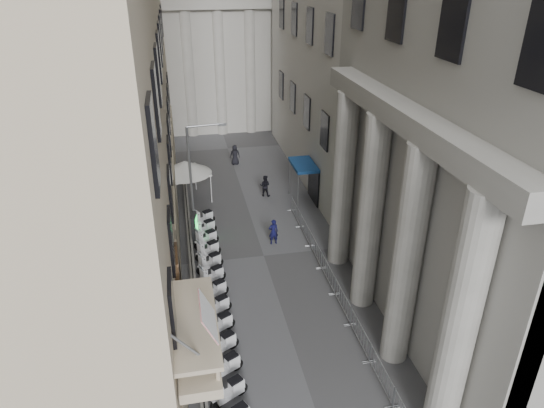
{
  "coord_description": "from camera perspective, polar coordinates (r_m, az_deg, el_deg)",
  "views": [
    {
      "loc": [
        -4.29,
        -5.15,
        15.81
      ],
      "look_at": [
        0.09,
        17.12,
        4.5
      ],
      "focal_mm": 32.0,
      "sensor_mm": 36.0,
      "label": 1
    }
  ],
  "objects": [
    {
      "name": "street_lamp",
      "position": [
        29.75,
        -9.08,
        3.51
      ],
      "size": [
        2.41,
        0.44,
        7.39
      ],
      "rotation": [
        0.0,
        0.0,
        0.11
      ],
      "color": "gray",
      "rests_on": "ground"
    },
    {
      "name": "info_kiosk",
      "position": [
        30.74,
        -9.1,
        -2.76
      ],
      "size": [
        0.44,
        0.94,
        1.91
      ],
      "rotation": [
        0.0,
        0.0,
        -0.18
      ],
      "color": "black",
      "rests_on": "ground"
    },
    {
      "name": "scooter_13",
      "position": [
        30.57,
        -7.64,
        -4.93
      ],
      "size": [
        1.5,
        1.15,
        1.5
      ],
      "primitive_type": null,
      "rotation": [
        0.0,
        0.0,
        2.05
      ],
      "color": "white",
      "rests_on": "ground"
    },
    {
      "name": "iron_fence",
      "position": [
        28.04,
        -9.29,
        -8.24
      ],
      "size": [
        0.3,
        28.0,
        1.4
      ],
      "primitive_type": null,
      "color": "black",
      "rests_on": "ground"
    },
    {
      "name": "scooter_6",
      "position": [
        23.01,
        -5.8,
        -17.1
      ],
      "size": [
        1.5,
        1.15,
        1.5
      ],
      "primitive_type": null,
      "rotation": [
        0.0,
        0.0,
        2.05
      ],
      "color": "white",
      "rests_on": "ground"
    },
    {
      "name": "scooter_7",
      "position": [
        24.0,
        -6.14,
        -14.91
      ],
      "size": [
        1.5,
        1.15,
        1.5
      ],
      "primitive_type": null,
      "rotation": [
        0.0,
        0.0,
        2.05
      ],
      "color": "white",
      "rests_on": "ground"
    },
    {
      "name": "barrier_5",
      "position": [
        29.37,
        5.1,
        -6.2
      ],
      "size": [
        0.6,
        2.4,
        1.1
      ],
      "primitive_type": null,
      "color": "#9FA2A7",
      "rests_on": "ground"
    },
    {
      "name": "blue_awning",
      "position": [
        35.94,
        3.61,
        0.33
      ],
      "size": [
        1.6,
        3.0,
        3.0
      ],
      "primitive_type": null,
      "color": "navy",
      "rests_on": "ground"
    },
    {
      "name": "scooter_14",
      "position": [
        31.73,
        -7.82,
        -3.67
      ],
      "size": [
        1.5,
        1.15,
        1.5
      ],
      "primitive_type": null,
      "rotation": [
        0.0,
        0.0,
        2.05
      ],
      "color": "white",
      "rests_on": "ground"
    },
    {
      "name": "scooter_4",
      "position": [
        21.13,
        -4.98,
        -22.1
      ],
      "size": [
        1.5,
        1.15,
        1.5
      ],
      "primitive_type": null,
      "rotation": [
        0.0,
        0.0,
        2.05
      ],
      "color": "white",
      "rests_on": "ground"
    },
    {
      "name": "pedestrian_c",
      "position": [
        42.37,
        -4.38,
        5.79
      ],
      "size": [
        0.89,
        0.6,
        1.77
      ],
      "primitive_type": "imported",
      "rotation": [
        0.0,
        0.0,
        3.18
      ],
      "color": "black",
      "rests_on": "ground"
    },
    {
      "name": "scooter_15",
      "position": [
        32.91,
        -7.99,
        -2.51
      ],
      "size": [
        1.5,
        1.15,
        1.5
      ],
      "primitive_type": null,
      "rotation": [
        0.0,
        0.0,
        2.05
      ],
      "color": "white",
      "rests_on": "ground"
    },
    {
      "name": "barrier_1",
      "position": [
        22.13,
        12.57,
        -19.95
      ],
      "size": [
        0.6,
        2.4,
        1.1
      ],
      "primitive_type": null,
      "color": "#9FA2A7",
      "rests_on": "ground"
    },
    {
      "name": "barrier_6",
      "position": [
        31.42,
        3.87,
        -3.79
      ],
      "size": [
        0.6,
        2.4,
        1.1
      ],
      "primitive_type": null,
      "color": "#9FA2A7",
      "rests_on": "ground"
    },
    {
      "name": "scooter_12",
      "position": [
        29.42,
        -7.44,
        -6.28
      ],
      "size": [
        1.5,
        1.15,
        1.5
      ],
      "primitive_type": null,
      "rotation": [
        0.0,
        0.0,
        2.05
      ],
      "color": "white",
      "rests_on": "ground"
    },
    {
      "name": "scooter_11",
      "position": [
        28.29,
        -7.23,
        -7.74
      ],
      "size": [
        1.5,
        1.15,
        1.5
      ],
      "primitive_type": null,
      "rotation": [
        0.0,
        0.0,
        2.05
      ],
      "color": "white",
      "rests_on": "ground"
    },
    {
      "name": "security_tent",
      "position": [
        35.18,
        -9.21,
        4.08
      ],
      "size": [
        3.83,
        3.83,
        3.11
      ],
      "color": "white",
      "rests_on": "ground"
    },
    {
      "name": "pedestrian_b",
      "position": [
        36.39,
        -0.84,
        2.16
      ],
      "size": [
        0.98,
        0.89,
        1.65
      ],
      "primitive_type": "imported",
      "rotation": [
        0.0,
        0.0,
        2.73
      ],
      "color": "black",
      "rests_on": "ground"
    },
    {
      "name": "scooter_5",
      "position": [
        22.05,
        -5.41,
        -19.5
      ],
      "size": [
        1.5,
        1.15,
        1.5
      ],
      "primitive_type": null,
      "rotation": [
        0.0,
        0.0,
        2.05
      ],
      "color": "white",
      "rests_on": "ground"
    },
    {
      "name": "scooter_8",
      "position": [
        25.03,
        -6.46,
        -12.89
      ],
      "size": [
        1.5,
        1.15,
        1.5
      ],
      "primitive_type": null,
      "rotation": [
        0.0,
        0.0,
        2.05
      ],
      "color": "white",
      "rests_on": "ground"
    },
    {
      "name": "barrier_2",
      "position": [
        23.75,
        10.19,
        -15.77
      ],
      "size": [
        0.6,
        2.4,
        1.1
      ],
      "primitive_type": null,
      "color": "#9FA2A7",
      "rests_on": "ground"
    },
    {
      "name": "barrier_7",
      "position": [
        33.53,
        2.79,
        -1.68
      ],
      "size": [
        0.6,
        2.4,
        1.1
      ],
      "primitive_type": null,
      "color": "#9FA2A7",
      "rests_on": "ground"
    },
    {
      "name": "pedestrian_a",
      "position": [
        30.14,
        0.17,
        -3.28
      ],
      "size": [
        0.66,
        0.47,
        1.69
      ],
      "primitive_type": "imported",
      "rotation": [
        0.0,
        0.0,
        3.24
      ],
      "color": "#0D0E35",
      "rests_on": "ground"
    },
    {
      "name": "barrier_3",
      "position": [
        25.52,
        8.21,
        -12.13
      ],
      "size": [
        0.6,
        2.4,
        1.1
      ],
      "primitive_type": null,
      "color": "#9FA2A7",
      "rests_on": "ground"
    },
    {
      "name": "barrier_4",
      "position": [
        27.4,
        6.53,
        -8.96
      ],
      "size": [
        0.6,
        2.4,
        1.1
      ],
      "primitive_type": null,
      "color": "#9FA2A7",
      "rests_on": "ground"
    },
    {
      "name": "scooter_10",
      "position": [
        27.18,
        -6.99,
        -9.31
      ],
      "size": [
        1.5,
        1.15,
        1.5
      ],
      "primitive_type": null,
      "rotation": [
        0.0,
        0.0,
        2.05
      ],
      "color": "white",
      "rests_on": "ground"
    },
    {
      "name": "scooter_9",
      "position": [
        26.09,
        -6.74,
        -11.03
      ],
      "size": [
        1.5,
        1.15,
        1.5
      ],
      "primitive_type": null,
      "rotation": [
        0.0,
        0.0,
        2.05
      ],
      "color": "white",
      "rests_on": "ground"
    }
  ]
}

